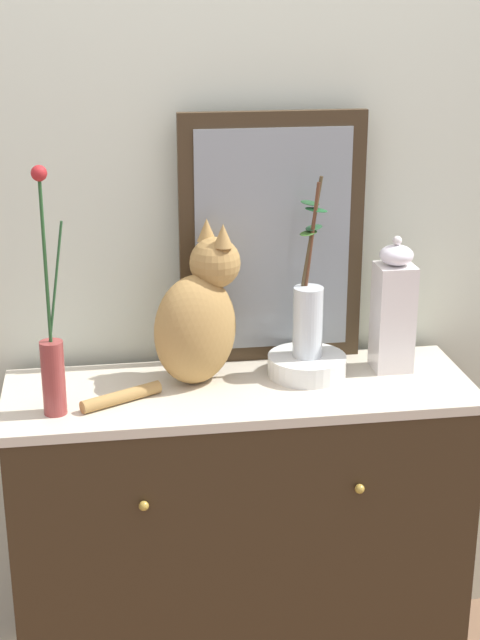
{
  "coord_description": "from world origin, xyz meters",
  "views": [
    {
      "loc": [
        -0.34,
        -2.2,
        1.86
      ],
      "look_at": [
        0.0,
        0.0,
        1.08
      ],
      "focal_mm": 53.65,
      "sensor_mm": 36.0,
      "label": 1
    }
  ],
  "objects": [
    {
      "name": "bowl_porcelain",
      "position": [
        0.18,
        0.05,
        0.92
      ],
      "size": [
        0.2,
        0.2,
        0.05
      ],
      "primitive_type": "cylinder",
      "color": "white",
      "rests_on": "sideboard"
    },
    {
      "name": "wall_back",
      "position": [
        0.0,
        0.28,
        1.3
      ],
      "size": [
        4.4,
        0.08,
        2.6
      ],
      "primitive_type": "cube",
      "color": "silver",
      "rests_on": "ground_plane"
    },
    {
      "name": "vase_glass_clear",
      "position": [
        0.19,
        0.06,
        1.07
      ],
      "size": [
        0.09,
        0.13,
        0.47
      ],
      "color": "silver",
      "rests_on": "bowl_porcelain"
    },
    {
      "name": "sideboard",
      "position": [
        0.0,
        -0.0,
        0.45
      ],
      "size": [
        1.19,
        0.43,
        0.9
      ],
      "color": "#372817",
      "rests_on": "ground_plane"
    },
    {
      "name": "cat_sitting",
      "position": [
        -0.1,
        0.05,
        1.07
      ],
      "size": [
        0.43,
        0.29,
        0.41
      ],
      "color": "#A87F45",
      "rests_on": "sideboard"
    },
    {
      "name": "mirror_leaning",
      "position": [
        0.11,
        0.18,
        1.23
      ],
      "size": [
        0.49,
        0.03,
        0.67
      ],
      "color": "#3A2B1A",
      "rests_on": "sideboard"
    },
    {
      "name": "vase_slim_green",
      "position": [
        -0.46,
        -0.09,
        1.04
      ],
      "size": [
        0.07,
        0.06,
        0.59
      ],
      "color": "brown",
      "rests_on": "sideboard"
    },
    {
      "name": "jar_lidded_porcelain",
      "position": [
        0.41,
        0.06,
        1.06
      ],
      "size": [
        0.1,
        0.1,
        0.36
      ],
      "color": "white",
      "rests_on": "sideboard"
    }
  ]
}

